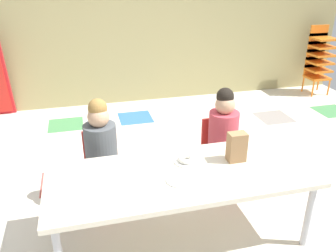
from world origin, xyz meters
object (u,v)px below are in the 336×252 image
Objects in this scene: craft_table at (182,178)px; kid_chair_orange_stack at (319,57)px; paper_plate_center_table at (179,180)px; donut_powdered_on_plate at (187,159)px; seated_child_near_camera at (101,142)px; seated_child_middle_seat at (223,128)px; paper_bag_brown at (237,147)px; paper_plate_near_edge at (186,162)px.

kid_chair_orange_stack is (2.98, 2.63, 0.07)m from craft_table.
paper_plate_center_table is 1.47× the size of donut_powdered_on_plate.
paper_plate_center_table is (0.46, -0.68, -0.00)m from seated_child_near_camera.
seated_child_middle_seat is 4.17× the size of paper_bag_brown.
paper_plate_center_table is at bearing -55.75° from seated_child_near_camera.
paper_plate_near_edge is at bearing -135.87° from seated_child_middle_seat.
paper_bag_brown is (0.94, -0.53, 0.10)m from seated_child_near_camera.
seated_child_middle_seat reaches higher than paper_bag_brown.
seated_child_near_camera is 4.03m from kid_chair_orange_stack.
paper_bag_brown reaches higher than craft_table.
paper_bag_brown is 1.22× the size of paper_plate_near_edge.
kid_chair_orange_stack is 5.78× the size of paper_plate_center_table.
kid_chair_orange_stack is at bearing 41.45° from craft_table.
craft_table is at bearing -49.66° from seated_child_near_camera.
kid_chair_orange_stack is at bearing 30.28° from seated_child_near_camera.
kid_chair_orange_stack reaches higher than seated_child_middle_seat.
donut_powdered_on_plate is at bearing 0.00° from paper_plate_near_edge.
donut_powdered_on_plate is at bearing 61.99° from paper_plate_center_table.
paper_bag_brown is 0.37m from donut_powdered_on_plate.
paper_plate_near_edge is 1.00× the size of paper_plate_center_table.
paper_bag_brown reaches higher than paper_plate_near_edge.
paper_plate_center_table is at bearing -138.03° from kid_chair_orange_stack.
donut_powdered_on_plate reaches higher than paper_plate_near_edge.
seated_child_middle_seat is at bearing -140.02° from kid_chair_orange_stack.
seated_child_middle_seat is 0.55m from paper_bag_brown.
seated_child_near_camera reaches higher than paper_bag_brown.
seated_child_middle_seat is 3.17m from kid_chair_orange_stack.
donut_powdered_on_plate is at bearing 170.03° from paper_bag_brown.
kid_chair_orange_stack reaches higher than seated_child_near_camera.
seated_child_near_camera is at bearing 180.00° from seated_child_middle_seat.
paper_plate_near_edge is 1.47× the size of donut_powdered_on_plate.
seated_child_middle_seat reaches higher than paper_plate_near_edge.
paper_plate_near_edge is 0.02m from donut_powdered_on_plate.
paper_bag_brown is at bearing 18.20° from paper_plate_center_table.
craft_table is 2.01× the size of seated_child_middle_seat.
paper_bag_brown is 0.38m from paper_plate_near_edge.
seated_child_near_camera is 1.00× the size of seated_child_middle_seat.
paper_plate_center_table is (-0.12, -0.22, 0.00)m from paper_plate_near_edge.
seated_child_middle_seat is at bearing 47.18° from craft_table.
donut_powdered_on_plate is at bearing -38.57° from seated_child_near_camera.
seated_child_near_camera is at bearing 130.34° from craft_table.
paper_plate_center_table is at bearing -131.04° from seated_child_middle_seat.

